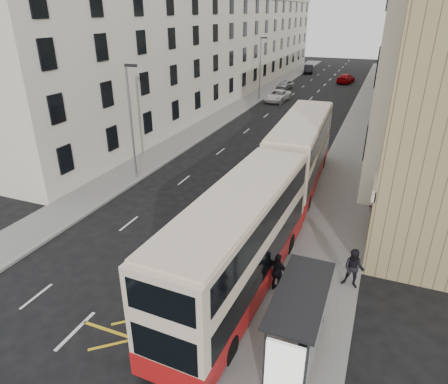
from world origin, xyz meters
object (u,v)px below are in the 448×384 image
at_px(bus_shelter, 301,318).
at_px(car_dark, 308,69).
at_px(pedestrian_mid, 354,269).
at_px(white_van, 277,96).
at_px(street_lamp_far, 260,65).
at_px(car_silver, 285,85).
at_px(street_lamp_near, 131,117).
at_px(pedestrian_far, 278,273).
at_px(pedestrian_near, 302,303).
at_px(double_decker_front, 239,243).
at_px(double_decker_rear, 300,152).
at_px(car_red, 346,78).

xyz_separation_m(bus_shelter, car_dark, (-13.54, 70.63, -1.36)).
bearing_deg(pedestrian_mid, white_van, 115.85).
distance_m(street_lamp_far, car_silver, 10.44).
height_order(pedestrian_mid, white_van, pedestrian_mid).
bearing_deg(street_lamp_far, street_lamp_near, -90.00).
distance_m(pedestrian_far, car_silver, 49.84).
bearing_deg(street_lamp_near, pedestrian_mid, -24.62).
distance_m(pedestrian_near, car_dark, 69.82).
distance_m(bus_shelter, car_silver, 53.74).
height_order(street_lamp_near, street_lamp_far, same).
xyz_separation_m(bus_shelter, double_decker_front, (-3.34, 3.14, 0.28)).
bearing_deg(street_lamp_far, pedestrian_mid, -66.80).
xyz_separation_m(double_decker_rear, pedestrian_mid, (4.75, -10.66, -1.37)).
bearing_deg(car_red, white_van, 78.83).
height_order(pedestrian_near, car_dark, pedestrian_near).
bearing_deg(double_decker_rear, pedestrian_near, -79.67).
height_order(bus_shelter, car_red, bus_shelter).
relative_size(white_van, car_red, 1.02).
bearing_deg(double_decker_front, car_silver, 104.03).
bearing_deg(pedestrian_far, street_lamp_far, -55.95).
distance_m(street_lamp_near, car_silver, 39.81).
bearing_deg(street_lamp_near, car_red, 79.30).
xyz_separation_m(street_lamp_near, double_decker_front, (11.35, -9.25, -2.21)).
relative_size(white_van, car_dark, 1.13).
height_order(street_lamp_far, car_red, street_lamp_far).
relative_size(street_lamp_far, pedestrian_mid, 4.28).
xyz_separation_m(pedestrian_mid, pedestrian_far, (-3.01, -1.49, -0.02)).
bearing_deg(double_decker_front, car_dark, 100.83).
bearing_deg(double_decker_rear, white_van, 105.45).
bearing_deg(pedestrian_near, car_silver, -90.97).
bearing_deg(pedestrian_far, car_red, -70.78).
relative_size(street_lamp_far, double_decker_rear, 0.66).
xyz_separation_m(street_lamp_far, pedestrian_far, (12.99, -38.82, -3.57)).
height_order(double_decker_rear, car_dark, double_decker_rear).
relative_size(pedestrian_near, car_red, 0.33).
height_order(double_decker_front, double_decker_rear, double_decker_rear).
distance_m(pedestrian_far, car_red, 58.05).
bearing_deg(car_dark, pedestrian_near, -88.22).
relative_size(pedestrian_near, pedestrian_mid, 0.92).
relative_size(bus_shelter, pedestrian_far, 2.32).
distance_m(bus_shelter, double_decker_front, 4.60).
height_order(double_decker_rear, white_van, double_decker_rear).
bearing_deg(car_dark, street_lamp_far, -101.47).
relative_size(street_lamp_near, pedestrian_far, 4.36).
height_order(bus_shelter, street_lamp_near, street_lamp_near).
bearing_deg(street_lamp_near, pedestrian_far, -34.19).
bearing_deg(car_red, street_lamp_far, 73.06).
height_order(pedestrian_near, white_van, pedestrian_near).
bearing_deg(pedestrian_near, double_decker_front, -35.38).
height_order(pedestrian_far, car_silver, pedestrian_far).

